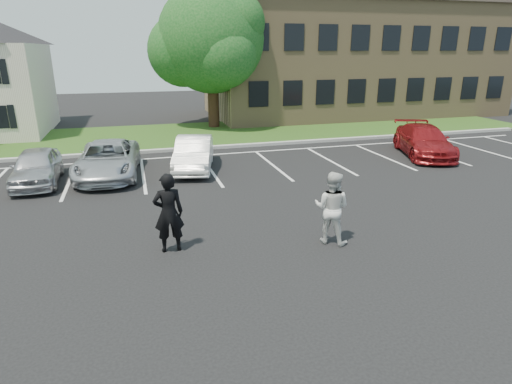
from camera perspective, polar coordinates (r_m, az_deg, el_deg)
The scene contains 12 objects.
ground_plane at distance 11.10m, azimuth 1.45°, elevation -7.72°, with size 90.00×90.00×0.00m, color black.
curb at distance 22.23m, azimuth -7.96°, elevation 5.79°, with size 40.00×0.30×0.15m, color gray.
grass_strip at distance 26.12m, azimuth -9.28°, elevation 7.55°, with size 44.00×8.00×0.08m, color #294D12.
stall_lines at distance 19.58m, azimuth -2.55°, elevation 4.01°, with size 34.00×5.36×0.01m.
office_building at distance 35.80m, azimuth 12.83°, elevation 16.89°, with size 22.40×10.40×8.30m.
tree at distance 28.28m, azimuth -5.83°, elevation 19.33°, with size 7.80×7.20×8.80m.
man_black_suit at distance 10.88m, azimuth -11.58°, elevation -2.75°, with size 0.75×0.49×2.05m, color black.
man_white_shirt at distance 11.33m, azimuth 10.04°, elevation -2.08°, with size 0.95×0.74×1.95m, color silver.
car_silver_west at distance 18.24m, azimuth -27.21°, elevation 3.02°, with size 1.58×3.93×1.34m, color silver.
car_silver_minivan at distance 18.22m, azimuth -19.15°, elevation 4.13°, with size 2.30×5.00×1.39m, color silver.
car_white_sedan at distance 18.40m, azimuth -8.29°, elevation 5.09°, with size 1.46×4.19×1.38m, color white.
car_red_compact at distance 22.23m, azimuth 21.46°, elevation 6.37°, with size 1.99×4.90×1.42m, color maroon.
Camera 1 is at (-3.04, -9.48, 4.91)m, focal length 30.00 mm.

